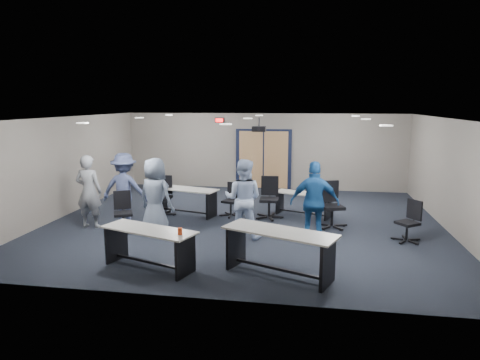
% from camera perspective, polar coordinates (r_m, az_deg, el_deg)
% --- Properties ---
extents(floor, '(10.00, 10.00, 0.00)m').
position_cam_1_polar(floor, '(11.26, 0.63, -5.60)').
color(floor, black).
rests_on(floor, ground).
extents(back_wall, '(10.00, 0.04, 2.70)m').
position_cam_1_polar(back_wall, '(15.39, 3.17, 3.84)').
color(back_wall, gray).
rests_on(back_wall, floor).
extents(front_wall, '(10.00, 0.04, 2.70)m').
position_cam_1_polar(front_wall, '(6.64, -5.21, -4.91)').
color(front_wall, gray).
rests_on(front_wall, floor).
extents(left_wall, '(0.04, 9.00, 2.70)m').
position_cam_1_polar(left_wall, '(12.70, -22.27, 1.69)').
color(left_wall, gray).
rests_on(left_wall, floor).
extents(right_wall, '(0.04, 9.00, 2.70)m').
position_cam_1_polar(right_wall, '(11.36, 26.45, 0.43)').
color(right_wall, gray).
rests_on(right_wall, floor).
extents(ceiling, '(10.00, 9.00, 0.04)m').
position_cam_1_polar(ceiling, '(10.83, 0.66, 8.27)').
color(ceiling, silver).
rests_on(ceiling, back_wall).
extents(double_door, '(2.00, 0.07, 2.20)m').
position_cam_1_polar(double_door, '(15.39, 3.14, 2.71)').
color(double_door, black).
rests_on(double_door, back_wall).
extents(exit_sign, '(0.32, 0.07, 0.18)m').
position_cam_1_polar(exit_sign, '(15.50, -2.76, 7.97)').
color(exit_sign, black).
rests_on(exit_sign, back_wall).
extents(ceiling_projector, '(0.35, 0.32, 0.37)m').
position_cam_1_polar(ceiling_projector, '(11.30, 2.55, 6.85)').
color(ceiling_projector, black).
rests_on(ceiling_projector, ceiling).
extents(ceiling_can_lights, '(6.24, 5.74, 0.02)m').
position_cam_1_polar(ceiling_can_lights, '(11.08, 0.86, 8.17)').
color(ceiling_can_lights, silver).
rests_on(ceiling_can_lights, ceiling).
extents(table_front_left, '(1.97, 1.21, 0.88)m').
position_cam_1_polar(table_front_left, '(8.28, -12.01, -7.98)').
color(table_front_left, '#AEADA5').
rests_on(table_front_left, floor).
extents(table_front_right, '(2.17, 1.42, 0.84)m').
position_cam_1_polar(table_front_right, '(7.78, 5.25, -8.61)').
color(table_front_right, '#AEADA5').
rests_on(table_front_right, floor).
extents(table_back_left, '(1.93, 1.06, 1.02)m').
position_cam_1_polar(table_back_left, '(11.95, -7.31, -2.20)').
color(table_back_left, '#AEADA5').
rests_on(table_back_left, floor).
extents(table_back_right, '(1.66, 1.03, 0.64)m').
position_cam_1_polar(table_back_right, '(11.88, 8.43, -2.68)').
color(table_back_right, '#AEADA5').
rests_on(table_back_right, floor).
extents(chair_back_a, '(0.72, 0.72, 1.09)m').
position_cam_1_polar(chair_back_a, '(11.95, -10.34, -2.13)').
color(chair_back_a, black).
rests_on(chair_back_a, floor).
extents(chair_back_b, '(0.72, 0.72, 0.92)m').
position_cam_1_polar(chair_back_b, '(11.71, -1.24, -2.66)').
color(chair_back_b, black).
rests_on(chair_back_b, floor).
extents(chair_back_c, '(0.73, 0.73, 1.12)m').
position_cam_1_polar(chair_back_c, '(11.49, 3.91, -2.41)').
color(chair_back_c, black).
rests_on(chair_back_c, floor).
extents(chair_back_d, '(0.92, 0.92, 1.15)m').
position_cam_1_polar(chair_back_d, '(10.87, 12.22, -3.28)').
color(chair_back_d, black).
rests_on(chair_back_d, floor).
extents(chair_loose_left, '(0.82, 0.82, 0.97)m').
position_cam_1_polar(chair_loose_left, '(10.70, -15.33, -4.13)').
color(chair_loose_left, black).
rests_on(chair_loose_left, floor).
extents(chair_loose_right, '(0.83, 0.83, 0.94)m').
position_cam_1_polar(chair_loose_right, '(10.29, 21.44, -5.16)').
color(chair_loose_right, black).
rests_on(chair_loose_right, floor).
extents(person_gray, '(0.68, 0.45, 1.83)m').
position_cam_1_polar(person_gray, '(11.21, -19.51, -1.45)').
color(person_gray, gray).
rests_on(person_gray, floor).
extents(person_plaid, '(1.03, 0.83, 1.83)m').
position_cam_1_polar(person_plaid, '(10.18, -11.21, -2.21)').
color(person_plaid, slate).
rests_on(person_plaid, floor).
extents(person_lightblue, '(0.96, 0.78, 1.83)m').
position_cam_1_polar(person_lightblue, '(9.78, 0.44, -2.51)').
color(person_lightblue, '#BDD3FA').
rests_on(person_lightblue, floor).
extents(person_navy, '(1.08, 0.47, 1.83)m').
position_cam_1_polar(person_navy, '(9.56, 9.91, -2.97)').
color(person_navy, '#194C8C').
rests_on(person_navy, floor).
extents(person_back, '(1.22, 0.74, 1.83)m').
position_cam_1_polar(person_back, '(11.31, -15.14, -1.11)').
color(person_back, '#3A4369').
rests_on(person_back, floor).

